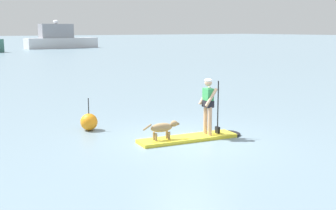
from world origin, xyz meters
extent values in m
plane|color=slate|center=(0.00, 0.00, 0.00)|extent=(400.00, 400.00, 0.00)
cube|color=yellow|center=(0.00, 0.00, 0.05)|extent=(3.08, 1.22, 0.10)
ellipsoid|color=black|center=(1.48, -0.25, 0.05)|extent=(0.67, 0.77, 0.10)
cylinder|color=tan|center=(0.69, 0.02, 0.53)|extent=(0.12, 0.12, 0.85)
cylinder|color=tan|center=(0.64, -0.24, 0.53)|extent=(0.12, 0.12, 0.85)
cube|color=black|center=(0.66, -0.11, 1.03)|extent=(0.28, 0.39, 0.20)
cube|color=#338C4C|center=(0.66, -0.11, 1.22)|extent=(0.25, 0.37, 0.54)
sphere|color=tan|center=(0.66, -0.11, 1.66)|extent=(0.22, 0.22, 0.22)
ellipsoid|color=white|center=(0.66, -0.11, 1.72)|extent=(0.23, 0.23, 0.11)
cylinder|color=tan|center=(0.70, 0.07, 1.25)|extent=(0.43, 0.16, 0.54)
cylinder|color=tan|center=(0.63, -0.30, 1.25)|extent=(0.43, 0.16, 0.54)
cylinder|color=black|center=(1.01, -0.17, 0.90)|extent=(0.04, 0.04, 1.59)
cube|color=black|center=(1.01, -0.17, 0.20)|extent=(0.11, 0.19, 0.20)
ellipsoid|color=#997A51|center=(-0.83, 0.14, 0.46)|extent=(0.70, 0.33, 0.26)
ellipsoid|color=#997A51|center=(-0.43, 0.07, 0.53)|extent=(0.24, 0.19, 0.18)
ellipsoid|color=brown|center=(-0.33, 0.06, 0.51)|extent=(0.13, 0.10, 0.08)
cylinder|color=#997A51|center=(-1.26, 0.21, 0.51)|extent=(0.27, 0.09, 0.18)
cylinder|color=#997A51|center=(-0.61, 0.18, 0.21)|extent=(0.07, 0.07, 0.23)
cylinder|color=#997A51|center=(-0.64, 0.03, 0.21)|extent=(0.07, 0.07, 0.23)
cylinder|color=#997A51|center=(-1.01, 0.25, 0.21)|extent=(0.07, 0.07, 0.23)
cylinder|color=#997A51|center=(-1.04, 0.10, 0.21)|extent=(0.07, 0.07, 0.23)
cube|color=silver|center=(20.20, 60.84, 0.86)|extent=(12.41, 3.11, 1.73)
cube|color=gray|center=(19.28, 60.84, 2.87)|extent=(5.63, 2.12, 2.29)
ellipsoid|color=white|center=(19.28, 60.84, 4.37)|extent=(0.90, 0.90, 0.60)
sphere|color=orange|center=(-1.83, 2.80, 0.27)|extent=(0.55, 0.55, 0.55)
cylinder|color=black|center=(-1.83, 2.80, 0.80)|extent=(0.03, 0.03, 0.50)
camera|label=1|loc=(-7.60, -9.84, 3.22)|focal=46.64mm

